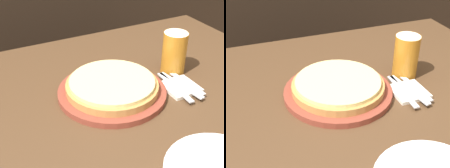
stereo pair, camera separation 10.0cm
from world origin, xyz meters
TOP-DOWN VIEW (x-y plane):
  - pizza_on_board at (-0.01, 0.05)m, footprint 0.35×0.35m
  - beer_glass at (0.25, 0.08)m, footprint 0.09×0.09m
  - napkin_stack at (0.21, -0.03)m, footprint 0.11×0.11m
  - fork at (0.18, -0.03)m, footprint 0.03×0.19m
  - dinner_knife at (0.21, -0.03)m, footprint 0.04×0.19m
  - spoon at (0.23, -0.03)m, footprint 0.03×0.17m

SIDE VIEW (x-z plane):
  - napkin_stack at x=0.21m, z-range 0.71..0.73m
  - fork at x=0.18m, z-range 0.73..0.73m
  - dinner_knife at x=0.21m, z-range 0.73..0.73m
  - spoon at x=0.23m, z-range 0.73..0.73m
  - pizza_on_board at x=-0.01m, z-range 0.71..0.77m
  - beer_glass at x=0.25m, z-range 0.72..0.88m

